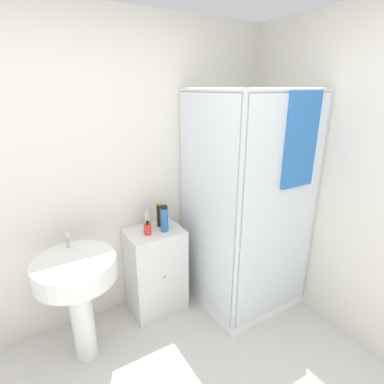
# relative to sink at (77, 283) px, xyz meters

# --- Properties ---
(wall_back) EXTENTS (6.40, 0.06, 2.50)m
(wall_back) POSITION_rel_sink_xyz_m (0.23, 0.43, 0.60)
(wall_back) COLOR silver
(wall_back) RESTS_ON ground_plane
(shower_enclosure) EXTENTS (0.86, 0.89, 1.94)m
(shower_enclosure) POSITION_rel_sink_xyz_m (1.42, -0.11, -0.10)
(shower_enclosure) COLOR white
(shower_enclosure) RESTS_ON ground_plane
(vanity_cabinet) EXTENTS (0.47, 0.38, 0.79)m
(vanity_cabinet) POSITION_rel_sink_xyz_m (0.69, 0.22, -0.25)
(vanity_cabinet) COLOR silver
(vanity_cabinet) RESTS_ON ground_plane
(sink) EXTENTS (0.56, 0.56, 0.97)m
(sink) POSITION_rel_sink_xyz_m (0.00, 0.00, 0.00)
(sink) COLOR white
(sink) RESTS_ON ground_plane
(soap_dispenser) EXTENTS (0.06, 0.06, 0.12)m
(soap_dispenser) POSITION_rel_sink_xyz_m (0.61, 0.18, 0.19)
(soap_dispenser) COLOR red
(soap_dispenser) RESTS_ON vanity_cabinet
(shampoo_bottle_tall_black) EXTENTS (0.05, 0.05, 0.22)m
(shampoo_bottle_tall_black) POSITION_rel_sink_xyz_m (0.77, 0.27, 0.25)
(shampoo_bottle_tall_black) COLOR black
(shampoo_bottle_tall_black) RESTS_ON vanity_cabinet
(shampoo_bottle_blue) EXTENTS (0.07, 0.07, 0.23)m
(shampoo_bottle_blue) POSITION_rel_sink_xyz_m (0.76, 0.16, 0.25)
(shampoo_bottle_blue) COLOR #2D66A3
(shampoo_bottle_blue) RESTS_ON vanity_cabinet
(lotion_bottle_white) EXTENTS (0.05, 0.05, 0.17)m
(lotion_bottle_white) POSITION_rel_sink_xyz_m (0.66, 0.29, 0.21)
(lotion_bottle_white) COLOR beige
(lotion_bottle_white) RESTS_ON vanity_cabinet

